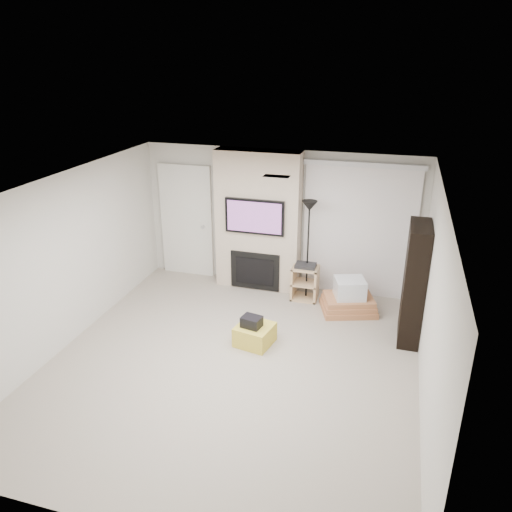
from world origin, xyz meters
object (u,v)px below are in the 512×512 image
(box_stack, at_px, (349,299))
(floor_lamp, at_px, (309,223))
(av_stand, at_px, (305,281))
(ottoman, at_px, (255,335))
(bookshelf, at_px, (414,284))

(box_stack, bearing_deg, floor_lamp, 158.55)
(floor_lamp, height_order, av_stand, floor_lamp)
(ottoman, xyz_separation_m, bookshelf, (2.18, 0.82, 0.75))
(ottoman, distance_m, floor_lamp, 2.15)
(floor_lamp, relative_size, av_stand, 2.67)
(bookshelf, bearing_deg, floor_lamp, 153.09)
(ottoman, distance_m, av_stand, 1.72)
(ottoman, bearing_deg, bookshelf, 20.63)
(ottoman, xyz_separation_m, av_stand, (0.43, 1.65, 0.20))
(ottoman, height_order, floor_lamp, floor_lamp)
(box_stack, xyz_separation_m, bookshelf, (0.96, -0.58, 0.68))
(floor_lamp, xyz_separation_m, av_stand, (-0.02, -0.05, -1.04))
(floor_lamp, height_order, box_stack, floor_lamp)
(floor_lamp, height_order, bookshelf, bookshelf)
(av_stand, relative_size, bookshelf, 0.37)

